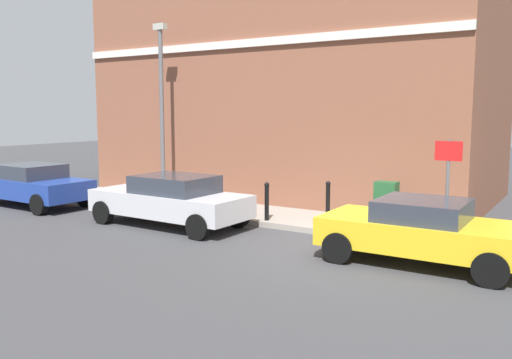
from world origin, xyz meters
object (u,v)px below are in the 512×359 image
at_px(bollard_near_cabinet, 328,199).
at_px(lamppost, 162,104).
at_px(street_sign, 448,175).
at_px(utility_cabinet, 386,206).
at_px(bollard_far_kerb, 267,200).
at_px(car_silver, 171,199).
at_px(car_blue, 31,184).
at_px(car_yellow, 422,230).

relative_size(bollard_near_cabinet, lamppost, 0.18).
bearing_deg(street_sign, lamppost, 84.61).
xyz_separation_m(bollard_near_cabinet, lamppost, (-0.03, 5.96, 2.60)).
xyz_separation_m(utility_cabinet, bollard_far_kerb, (-0.99, 2.96, 0.02)).
xyz_separation_m(utility_cabinet, lamppost, (0.07, 7.63, 2.62)).
relative_size(car_silver, utility_cabinet, 3.93).
distance_m(car_silver, utility_cabinet, 5.67).
bearing_deg(car_silver, car_blue, 2.13).
bearing_deg(lamppost, utility_cabinet, -90.49).
relative_size(car_silver, car_blue, 1.04).
distance_m(car_blue, lamppost, 4.99).
relative_size(utility_cabinet, street_sign, 0.50).
xyz_separation_m(car_blue, bollard_far_kerb, (1.51, -8.07, -0.01)).
distance_m(bollard_far_kerb, lamppost, 5.44).
height_order(car_yellow, lamppost, lamppost).
bearing_deg(car_blue, lamppost, -141.76).
xyz_separation_m(bollard_far_kerb, street_sign, (0.18, -4.63, 0.96)).
height_order(car_blue, utility_cabinet, car_blue).
bearing_deg(car_blue, street_sign, -171.20).
bearing_deg(bollard_near_cabinet, utility_cabinet, -93.43).
height_order(car_silver, lamppost, lamppost).
distance_m(car_silver, bollard_far_kerb, 2.59).
bearing_deg(car_yellow, car_silver, -0.50).
height_order(car_silver, utility_cabinet, car_silver).
xyz_separation_m(car_blue, utility_cabinet, (2.50, -11.04, -0.03)).
relative_size(bollard_near_cabinet, street_sign, 0.45).
bearing_deg(car_blue, car_yellow, -178.39).
xyz_separation_m(car_blue, lamppost, (2.57, -3.41, 2.59)).
bearing_deg(lamppost, car_yellow, -105.11).
bearing_deg(car_silver, utility_cabinet, -153.81).
relative_size(car_yellow, bollard_near_cabinet, 3.84).
distance_m(car_yellow, utility_cabinet, 2.88).
bearing_deg(utility_cabinet, car_silver, 115.06).
xyz_separation_m(bollard_far_kerb, lamppost, (1.06, 4.67, 2.60)).
distance_m(car_blue, bollard_near_cabinet, 9.72).
xyz_separation_m(car_silver, bollard_near_cabinet, (2.50, -3.47, -0.02)).
xyz_separation_m(car_silver, utility_cabinet, (2.40, -5.14, -0.04)).
bearing_deg(car_silver, bollard_near_cabinet, -143.07).
bearing_deg(lamppost, bollard_near_cabinet, -89.67).
distance_m(car_yellow, car_blue, 12.61).
xyz_separation_m(car_yellow, car_blue, (-0.09, 12.61, 0.02)).
xyz_separation_m(car_silver, bollard_far_kerb, (1.41, -2.17, -0.02)).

